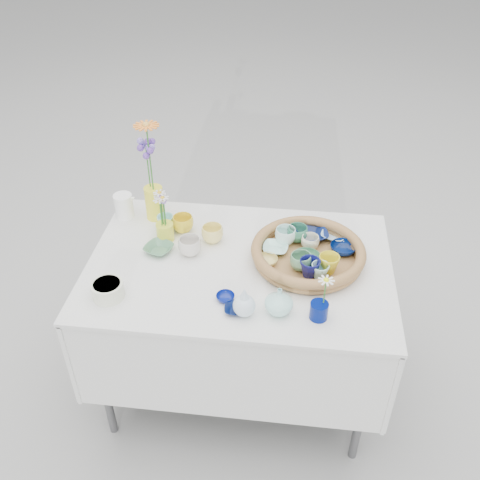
# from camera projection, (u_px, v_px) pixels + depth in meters

# --- Properties ---
(ground) EXTENTS (80.00, 80.00, 0.00)m
(ground) POSITION_uv_depth(u_px,v_px,m) (240.00, 381.00, 2.68)
(ground) COLOR #A1A099
(display_table) EXTENTS (1.26, 0.86, 0.77)m
(display_table) POSITION_uv_depth(u_px,v_px,m) (240.00, 381.00, 2.68)
(display_table) COLOR white
(display_table) RESTS_ON ground
(wicker_tray) EXTENTS (0.47, 0.47, 0.08)m
(wicker_tray) POSITION_uv_depth(u_px,v_px,m) (308.00, 253.00, 2.21)
(wicker_tray) COLOR brown
(wicker_tray) RESTS_ON display_table
(tray_ceramic_0) EXTENTS (0.18, 0.18, 0.03)m
(tray_ceramic_0) POSITION_uv_depth(u_px,v_px,m) (311.00, 234.00, 2.32)
(tray_ceramic_0) COLOR #0D1C54
(tray_ceramic_0) RESTS_ON wicker_tray
(tray_ceramic_1) EXTENTS (0.11, 0.11, 0.03)m
(tray_ceramic_1) POSITION_uv_depth(u_px,v_px,m) (343.00, 249.00, 2.24)
(tray_ceramic_1) COLOR #031547
(tray_ceramic_1) RESTS_ON wicker_tray
(tray_ceramic_2) EXTENTS (0.11, 0.11, 0.08)m
(tray_ceramic_2) POSITION_uv_depth(u_px,v_px,m) (329.00, 264.00, 2.12)
(tray_ceramic_2) COLOR gold
(tray_ceramic_2) RESTS_ON wicker_tray
(tray_ceramic_3) EXTENTS (0.12, 0.12, 0.04)m
(tray_ceramic_3) POSITION_uv_depth(u_px,v_px,m) (306.00, 259.00, 2.18)
(tray_ceramic_3) COLOR #478861
(tray_ceramic_3) RESTS_ON wicker_tray
(tray_ceramic_4) EXTENTS (0.11, 0.11, 0.07)m
(tray_ceramic_4) POSITION_uv_depth(u_px,v_px,m) (301.00, 262.00, 2.14)
(tray_ceramic_4) COLOR #629C71
(tray_ceramic_4) RESTS_ON wicker_tray
(tray_ceramic_5) EXTENTS (0.12, 0.12, 0.03)m
(tray_ceramic_5) POSITION_uv_depth(u_px,v_px,m) (275.00, 248.00, 2.25)
(tray_ceramic_5) COLOR #AEE1D3
(tray_ceramic_5) RESTS_ON wicker_tray
(tray_ceramic_6) EXTENTS (0.10, 0.10, 0.07)m
(tray_ceramic_6) POSITION_uv_depth(u_px,v_px,m) (285.00, 236.00, 2.28)
(tray_ceramic_6) COLOR #CEFBF5
(tray_ceramic_6) RESTS_ON wicker_tray
(tray_ceramic_7) EXTENTS (0.09, 0.09, 0.06)m
(tray_ceramic_7) POSITION_uv_depth(u_px,v_px,m) (310.00, 242.00, 2.25)
(tray_ceramic_7) COLOR #EFEBC9
(tray_ceramic_7) RESTS_ON wicker_tray
(tray_ceramic_8) EXTENTS (0.14, 0.14, 0.03)m
(tray_ceramic_8) POSITION_uv_depth(u_px,v_px,m) (334.00, 235.00, 2.32)
(tray_ceramic_8) COLOR #AFD9F6
(tray_ceramic_8) RESTS_ON wicker_tray
(tray_ceramic_9) EXTENTS (0.10, 0.10, 0.08)m
(tray_ceramic_9) POSITION_uv_depth(u_px,v_px,m) (310.00, 268.00, 2.11)
(tray_ceramic_9) COLOR #0D104E
(tray_ceramic_9) RESTS_ON wicker_tray
(tray_ceramic_10) EXTENTS (0.09, 0.09, 0.03)m
(tray_ceramic_10) POSITION_uv_depth(u_px,v_px,m) (267.00, 261.00, 2.18)
(tray_ceramic_10) COLOR #D9C86B
(tray_ceramic_10) RESTS_ON wicker_tray
(tray_ceramic_11) EXTENTS (0.08, 0.08, 0.07)m
(tray_ceramic_11) POSITION_uv_depth(u_px,v_px,m) (320.00, 271.00, 2.10)
(tray_ceramic_11) COLOR #A6E3D3
(tray_ceramic_11) RESTS_ON wicker_tray
(tray_ceramic_12) EXTENTS (0.12, 0.12, 0.07)m
(tray_ceramic_12) POSITION_uv_depth(u_px,v_px,m) (297.00, 234.00, 2.30)
(tray_ceramic_12) COLOR #327859
(tray_ceramic_12) RESTS_ON wicker_tray
(loose_ceramic_0) EXTENTS (0.11, 0.11, 0.08)m
(loose_ceramic_0) POSITION_uv_depth(u_px,v_px,m) (183.00, 224.00, 2.38)
(loose_ceramic_0) COLOR yellow
(loose_ceramic_0) RESTS_ON display_table
(loose_ceramic_1) EXTENTS (0.10, 0.10, 0.07)m
(loose_ceramic_1) POSITION_uv_depth(u_px,v_px,m) (212.00, 234.00, 2.32)
(loose_ceramic_1) COLOR #F0DD70
(loose_ceramic_1) RESTS_ON display_table
(loose_ceramic_2) EXTENTS (0.15, 0.15, 0.03)m
(loose_ceramic_2) POSITION_uv_depth(u_px,v_px,m) (159.00, 249.00, 2.27)
(loose_ceramic_2) COLOR #50835E
(loose_ceramic_2) RESTS_ON display_table
(loose_ceramic_3) EXTENTS (0.10, 0.10, 0.08)m
(loose_ceramic_3) POSITION_uv_depth(u_px,v_px,m) (190.00, 246.00, 2.25)
(loose_ceramic_3) COLOR beige
(loose_ceramic_3) RESTS_ON display_table
(loose_ceramic_4) EXTENTS (0.09, 0.09, 0.02)m
(loose_ceramic_4) POSITION_uv_depth(u_px,v_px,m) (225.00, 297.00, 2.04)
(loose_ceramic_4) COLOR navy
(loose_ceramic_4) RESTS_ON display_table
(loose_ceramic_5) EXTENTS (0.10, 0.10, 0.07)m
(loose_ceramic_5) POSITION_uv_depth(u_px,v_px,m) (166.00, 223.00, 2.40)
(loose_ceramic_5) COLOR #98DFD0
(loose_ceramic_5) RESTS_ON display_table
(loose_ceramic_6) EXTENTS (0.09, 0.09, 0.02)m
(loose_ceramic_6) POSITION_uv_depth(u_px,v_px,m) (236.00, 309.00, 1.99)
(loose_ceramic_6) COLOR #091746
(loose_ceramic_6) RESTS_ON display_table
(fluted_bowl) EXTENTS (0.16, 0.16, 0.06)m
(fluted_bowl) POSITION_uv_depth(u_px,v_px,m) (108.00, 290.00, 2.04)
(fluted_bowl) COLOR silver
(fluted_bowl) RESTS_ON display_table
(bud_vase_paleblue) EXTENTS (0.11, 0.11, 0.13)m
(bud_vase_paleblue) POSITION_uv_depth(u_px,v_px,m) (244.00, 301.00, 1.94)
(bud_vase_paleblue) COLOR silver
(bud_vase_paleblue) RESTS_ON display_table
(bud_vase_seafoam) EXTENTS (0.12, 0.12, 0.11)m
(bud_vase_seafoam) POSITION_uv_depth(u_px,v_px,m) (279.00, 301.00, 1.96)
(bud_vase_seafoam) COLOR #A7E5DA
(bud_vase_seafoam) RESTS_ON display_table
(bud_vase_cobalt) EXTENTS (0.08, 0.08, 0.07)m
(bud_vase_cobalt) POSITION_uv_depth(u_px,v_px,m) (319.00, 311.00, 1.95)
(bud_vase_cobalt) COLOR #000E5B
(bud_vase_cobalt) RESTS_ON display_table
(single_daisy) EXTENTS (0.07, 0.07, 0.13)m
(single_daisy) POSITION_uv_depth(u_px,v_px,m) (325.00, 292.00, 1.90)
(single_daisy) COLOR white
(single_daisy) RESTS_ON bud_vase_cobalt
(tall_vase_yellow) EXTENTS (0.10, 0.10, 0.16)m
(tall_vase_yellow) POSITION_uv_depth(u_px,v_px,m) (154.00, 203.00, 2.45)
(tall_vase_yellow) COLOR yellow
(tall_vase_yellow) RESTS_ON display_table
(gerbera) EXTENTS (0.16, 0.16, 0.33)m
(gerbera) POSITION_uv_depth(u_px,v_px,m) (150.00, 159.00, 2.30)
(gerbera) COLOR orange
(gerbera) RESTS_ON tall_vase_yellow
(hydrangea) EXTENTS (0.08, 0.08, 0.27)m
(hydrangea) POSITION_uv_depth(u_px,v_px,m) (148.00, 168.00, 2.35)
(hydrangea) COLOR #643BA9
(hydrangea) RESTS_ON tall_vase_yellow
(white_pitcher) EXTENTS (0.13, 0.11, 0.12)m
(white_pitcher) POSITION_uv_depth(u_px,v_px,m) (124.00, 206.00, 2.46)
(white_pitcher) COLOR white
(white_pitcher) RESTS_ON display_table
(daisy_cup) EXTENTS (0.09, 0.09, 0.08)m
(daisy_cup) POSITION_uv_depth(u_px,v_px,m) (165.00, 232.00, 2.33)
(daisy_cup) COLOR yellow
(daisy_cup) RESTS_ON display_table
(daisy_posy) EXTENTS (0.11, 0.11, 0.16)m
(daisy_posy) POSITION_uv_depth(u_px,v_px,m) (164.00, 208.00, 2.26)
(daisy_posy) COLOR white
(daisy_posy) RESTS_ON daisy_cup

